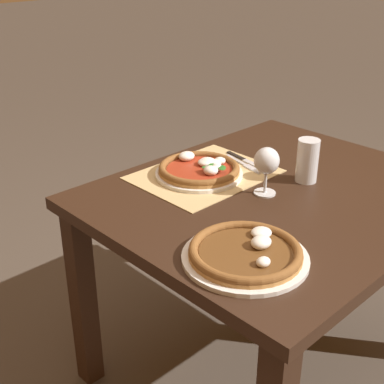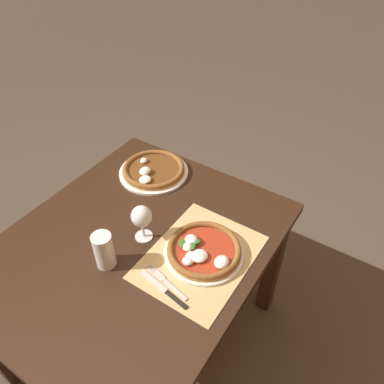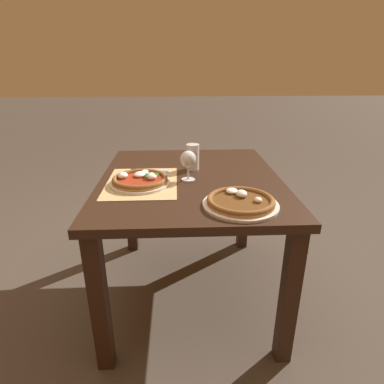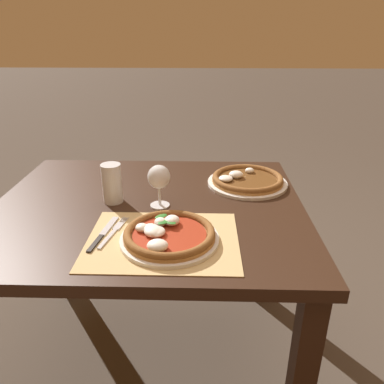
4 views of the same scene
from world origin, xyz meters
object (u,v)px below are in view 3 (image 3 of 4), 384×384
(pint_glass, at_px, (193,158))
(fork, at_px, (152,172))
(pizza_near, at_px, (140,180))
(pizza_far, at_px, (241,202))
(knife, at_px, (150,170))
(wine_glass, at_px, (188,160))

(pint_glass, bearing_deg, fork, -77.62)
(pizza_near, xyz_separation_m, fork, (-0.18, 0.04, -0.02))
(pint_glass, bearing_deg, pizza_far, 19.30)
(pizza_near, height_order, fork, pizza_near)
(pint_glass, bearing_deg, knife, -85.02)
(wine_glass, bearing_deg, pizza_near, -78.08)
(pizza_near, distance_m, pint_glass, 0.36)
(pizza_near, xyz_separation_m, pint_glass, (-0.23, 0.27, 0.05))
(pizza_near, height_order, pizza_far, pizza_near)
(pizza_near, xyz_separation_m, knife, (-0.20, 0.03, -0.02))
(pizza_near, bearing_deg, wine_glass, 101.92)
(pizza_near, bearing_deg, fork, 166.03)
(pizza_near, relative_size, knife, 1.39)
(wine_glass, distance_m, pint_glass, 0.18)
(wine_glass, distance_m, knife, 0.28)
(pizza_near, distance_m, fork, 0.18)
(pizza_far, bearing_deg, knife, -139.35)
(pizza_far, distance_m, pint_glass, 0.54)
(pizza_far, xyz_separation_m, fork, (-0.46, -0.41, -0.01))
(pint_glass, distance_m, knife, 0.25)
(pint_glass, xyz_separation_m, knife, (0.02, -0.24, -0.06))
(wine_glass, xyz_separation_m, fork, (-0.12, -0.20, -0.10))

